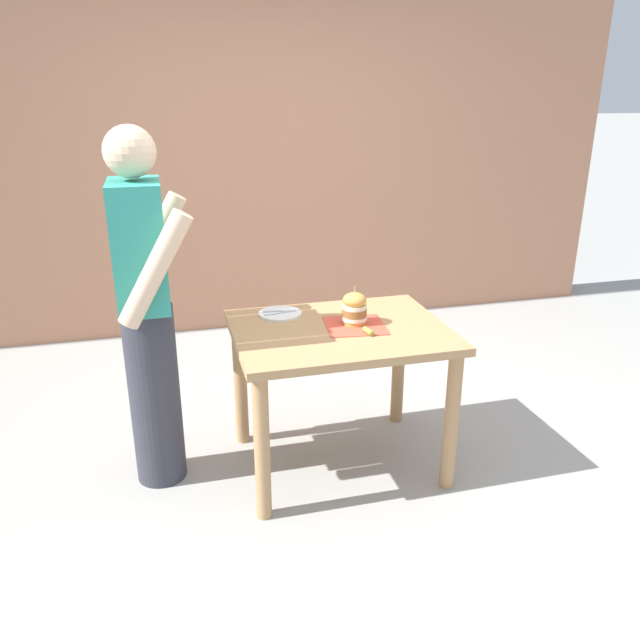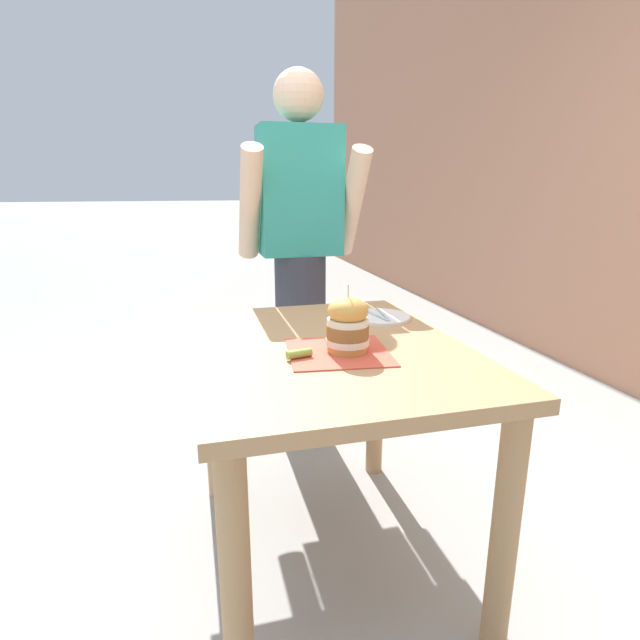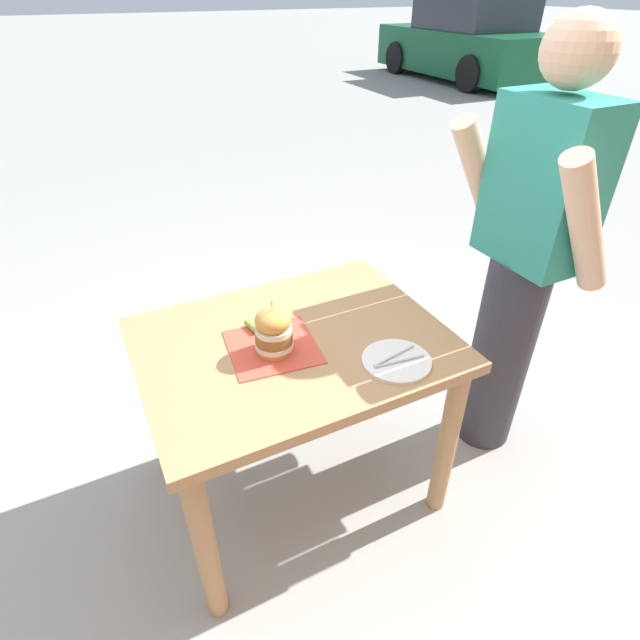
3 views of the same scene
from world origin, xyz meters
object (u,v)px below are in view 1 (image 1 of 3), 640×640
(side_plate_with_forks, at_px, (280,314))
(patio_table, at_px, (340,353))
(pickle_spear, at_px, (368,331))
(diner_across_table, at_px, (147,309))
(sandwich, at_px, (354,308))

(side_plate_with_forks, bearing_deg, patio_table, -136.63)
(pickle_spear, bearing_deg, diner_across_table, 77.10)
(diner_across_table, bearing_deg, side_plate_with_forks, -77.48)
(sandwich, relative_size, diner_across_table, 0.11)
(pickle_spear, relative_size, side_plate_with_forks, 0.32)
(diner_across_table, bearing_deg, patio_table, -97.30)
(sandwich, bearing_deg, pickle_spear, -171.13)
(sandwich, xyz_separation_m, pickle_spear, (-0.15, -0.02, -0.07))
(sandwich, xyz_separation_m, diner_across_table, (0.08, 0.97, 0.06))
(pickle_spear, relative_size, diner_across_table, 0.04)
(sandwich, bearing_deg, patio_table, 112.00)
(patio_table, bearing_deg, diner_across_table, 82.70)
(patio_table, height_order, pickle_spear, pickle_spear)
(patio_table, xyz_separation_m, sandwich, (0.03, -0.08, 0.21))
(patio_table, xyz_separation_m, diner_across_table, (0.11, 0.88, 0.27))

